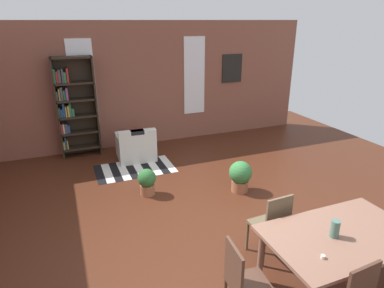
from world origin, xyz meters
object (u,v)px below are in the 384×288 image
at_px(dining_table, 341,240).
at_px(armchair_white, 136,147).
at_px(potted_plant_by_shelf, 147,181).
at_px(potted_plant_corner, 240,175).
at_px(bookshelf_tall, 74,106).
at_px(dining_chair_head_left, 243,282).
at_px(dining_chair_far_left, 272,224).
at_px(vase_on_table, 335,229).

xyz_separation_m(dining_table, armchair_white, (-1.24, 4.67, -0.40)).
xyz_separation_m(potted_plant_by_shelf, potted_plant_corner, (1.60, -0.50, 0.05)).
height_order(bookshelf_tall, potted_plant_corner, bookshelf_tall).
bearing_deg(bookshelf_tall, potted_plant_by_shelf, -67.60).
relative_size(dining_chair_head_left, armchair_white, 1.15).
height_order(dining_chair_head_left, potted_plant_corner, dining_chair_head_left).
bearing_deg(bookshelf_tall, dining_table, -65.79).
bearing_deg(potted_plant_corner, dining_table, -93.90).
bearing_deg(dining_chair_head_left, dining_chair_far_left, 41.15).
height_order(dining_chair_head_left, bookshelf_tall, bookshelf_tall).
height_order(dining_table, armchair_white, dining_table).
height_order(dining_table, potted_plant_by_shelf, dining_table).
distance_m(bookshelf_tall, potted_plant_by_shelf, 2.75).
height_order(dining_table, dining_chair_head_left, dining_chair_head_left).
distance_m(dining_table, potted_plant_by_shelf, 3.33).
bearing_deg(potted_plant_by_shelf, dining_chair_head_left, -85.78).
bearing_deg(dining_chair_head_left, potted_plant_by_shelf, 94.22).
relative_size(dining_table, potted_plant_corner, 2.90).
relative_size(dining_chair_far_left, potted_plant_by_shelf, 1.96).
relative_size(vase_on_table, dining_chair_head_left, 0.21).
bearing_deg(potted_plant_corner, potted_plant_by_shelf, 162.55).
bearing_deg(dining_chair_far_left, dining_table, -63.25).
xyz_separation_m(dining_table, potted_plant_by_shelf, (-1.43, 2.98, -0.41)).
height_order(dining_table, dining_chair_far_left, dining_chair_far_left).
xyz_separation_m(dining_chair_head_left, armchair_white, (-0.03, 4.67, -0.23)).
xyz_separation_m(dining_table, dining_chair_head_left, (-1.21, 0.01, -0.16)).
relative_size(dining_table, dining_chair_far_left, 1.76).
bearing_deg(potted_plant_corner, vase_on_table, -96.67).
bearing_deg(armchair_white, bookshelf_tall, 149.05).
bearing_deg(potted_plant_corner, armchair_white, 122.70).
bearing_deg(bookshelf_tall, armchair_white, -30.95).
xyz_separation_m(dining_table, vase_on_table, (-0.12, -0.00, 0.18)).
relative_size(dining_table, vase_on_table, 8.55).
xyz_separation_m(bookshelf_tall, potted_plant_by_shelf, (0.99, -2.40, -0.90)).
bearing_deg(dining_chair_head_left, dining_table, -0.29).
xyz_separation_m(dining_chair_far_left, bookshelf_tall, (-2.05, 4.64, 0.65)).
bearing_deg(potted_plant_by_shelf, bookshelf_tall, 112.40).
distance_m(armchair_white, potted_plant_by_shelf, 1.71).
relative_size(dining_chair_head_left, bookshelf_tall, 0.43).
distance_m(dining_chair_head_left, dining_chair_far_left, 1.11).
height_order(dining_chair_far_left, potted_plant_corner, dining_chair_far_left).
xyz_separation_m(bookshelf_tall, armchair_white, (1.18, -0.71, -0.88)).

